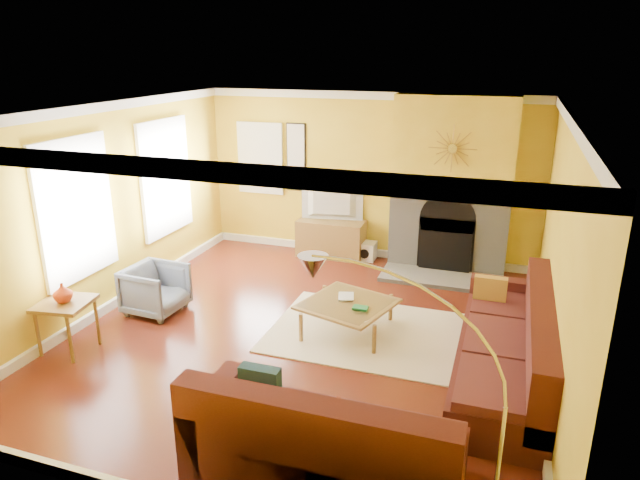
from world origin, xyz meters
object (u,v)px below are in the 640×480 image
(side_table, at_px, (68,326))
(media_console, at_px, (331,238))
(armchair, at_px, (156,289))
(coffee_table, at_px, (347,317))
(sectional_sofa, at_px, (401,348))
(arc_lamp, at_px, (410,419))

(side_table, bearing_deg, media_console, 64.85)
(armchair, bearing_deg, coffee_table, -80.17)
(media_console, bearing_deg, sectional_sofa, -62.07)
(coffee_table, xyz_separation_m, armchair, (-2.55, -0.29, 0.13))
(sectional_sofa, relative_size, armchair, 5.45)
(sectional_sofa, relative_size, arc_lamp, 1.84)
(arc_lamp, bearing_deg, side_table, 160.45)
(coffee_table, bearing_deg, arc_lamp, -66.82)
(armchair, bearing_deg, arc_lamp, -121.67)
(coffee_table, xyz_separation_m, media_console, (-1.02, 2.54, 0.11))
(coffee_table, xyz_separation_m, arc_lamp, (1.27, -2.97, 0.85))
(media_console, bearing_deg, coffee_table, -68.10)
(media_console, relative_size, arc_lamp, 0.53)
(sectional_sofa, height_order, media_console, sectional_sofa)
(coffee_table, height_order, media_console, media_console)
(armchair, relative_size, arc_lamp, 0.34)
(coffee_table, distance_m, side_table, 3.27)
(coffee_table, height_order, side_table, side_table)
(sectional_sofa, xyz_separation_m, side_table, (-3.77, -0.49, -0.14))
(coffee_table, distance_m, media_console, 2.74)
(media_console, distance_m, arc_lamp, 6.02)
(media_console, distance_m, armchair, 3.21)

